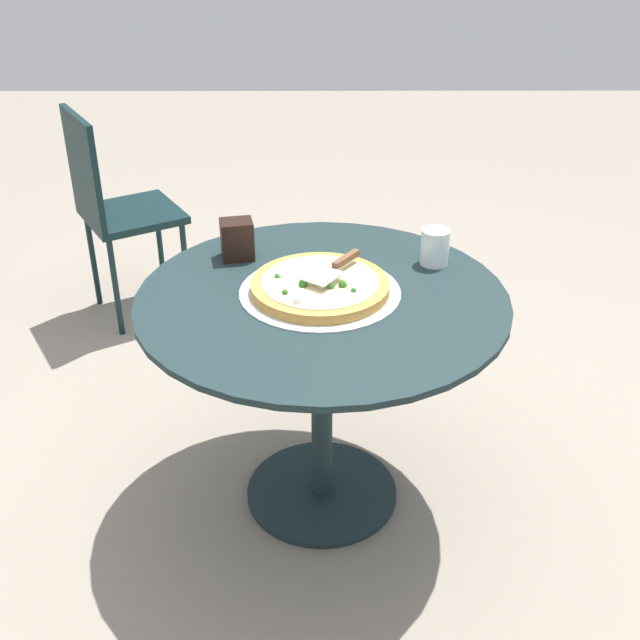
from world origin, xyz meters
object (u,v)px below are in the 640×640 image
Objects in this scene: pizza_server at (335,267)px; drinking_cup at (435,247)px; patio_chair_corner at (113,202)px; patio_table at (322,344)px; pizza_on_tray at (320,287)px; napkin_dispenser at (237,239)px.

pizza_server is 0.32m from drinking_cup.
drinking_cup is 1.50m from patio_chair_corner.
patio_chair_corner is (0.86, -1.08, -0.24)m from pizza_server.
pizza_server is (-0.04, -0.05, 0.21)m from patio_table.
patio_chair_corner reaches higher than pizza_server.
drinking_cup is (-0.32, -0.19, 0.20)m from patio_table.
pizza_server is 0.23× the size of patio_chair_corner.
drinking_cup is (-0.32, -0.17, 0.03)m from pizza_on_tray.
napkin_dispenser reaches higher than drinking_cup.
napkin_dispenser reaches higher than pizza_server.
napkin_dispenser is at bearing -4.26° from drinking_cup.
patio_table is at bearing -55.13° from napkin_dispenser.
patio_table is at bearing 31.08° from drinking_cup.
pizza_on_tray is at bearing 126.50° from patio_chair_corner.
pizza_on_tray is at bearing 28.30° from drinking_cup.
pizza_server is 0.33m from napkin_dispenser.
patio_chair_corner is (0.82, -1.11, -0.20)m from pizza_on_tray.
patio_table is at bearing 108.09° from pizza_on_tray.
patio_chair_corner is at bearing -51.22° from pizza_server.
patio_chair_corner is at bearing -53.73° from patio_table.
pizza_server is 1.93× the size of drinking_cup.
pizza_server is 1.40m from patio_chair_corner.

